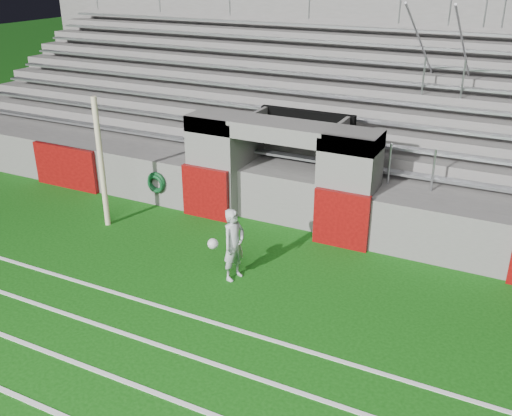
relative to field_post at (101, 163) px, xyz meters
The scene contains 5 objects.
ground 4.38m from the field_post, 21.15° to the right, with size 90.00×90.00×0.00m, color #0E460B.
field_post is the anchor object (origin of this frame).
stadium_structure 7.53m from the field_post, 59.72° to the left, with size 26.00×8.48×5.42m.
goalkeeper_with_ball 4.26m from the field_post, 12.20° to the right, with size 0.67×0.73×1.55m.
hose_coil 1.79m from the field_post, 71.94° to the left, with size 0.55×0.15×0.57m.
Camera 1 is at (5.32, -8.46, 6.14)m, focal length 40.00 mm.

